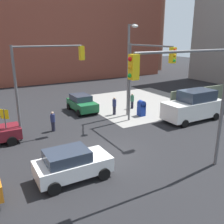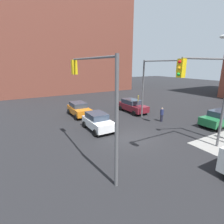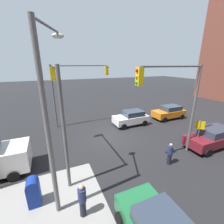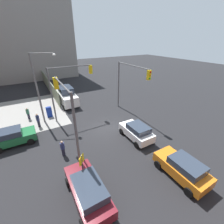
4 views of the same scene
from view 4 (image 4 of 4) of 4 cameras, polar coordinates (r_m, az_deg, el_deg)
The scene contains 18 objects.
ground_plane at distance 17.22m, azimuth -2.45°, elevation -6.30°, with size 120.00×120.00×0.00m, color black.
sidewalk_corner at distance 23.93m, azimuth -32.96°, elevation -0.94°, with size 12.00×12.00×0.01m, color gray.
construction_fence at distance 33.51m, azimuth -23.57°, elevation 10.36°, with size 22.87×0.12×2.40m, color slate.
building_loft_east at distance 48.91m, azimuth -33.00°, elevation 24.71°, with size 20.00×24.00×21.85m.
traffic_signal_nw_corner at distance 11.55m, azimuth -16.93°, elevation 1.14°, with size 5.13×0.36×6.50m.
traffic_signal_se_corner at distance 19.21m, azimuth 6.48°, elevation 12.36°, with size 6.18×0.36×6.50m.
traffic_signal_ne_corner at distance 18.47m, azimuth -16.44°, elevation 10.70°, with size 0.36×5.28×6.50m.
street_lamp_corner at distance 18.57m, azimuth -25.84°, elevation 9.48°, with size 1.31×2.49×8.00m.
warning_sign_two_way at distance 10.93m, azimuth -11.34°, elevation -18.96°, with size 0.48×0.48×2.40m.
mailbox_blue at distance 20.99m, azimuth -22.86°, elevation 0.24°, with size 0.56×0.64×1.43m.
hatchback_green at distance 17.31m, azimuth -33.62°, elevation -7.86°, with size 2.02×3.81×1.62m.
coupe_orange at distance 12.70m, azimuth 25.27°, elevation -18.68°, with size 3.99×2.02×1.62m.
hatchback_maroon at distance 10.60m, azimuth -9.18°, elevation -27.26°, with size 4.45×2.02×1.62m.
coupe_white at distance 15.43m, azimuth 9.35°, elevation -7.26°, with size 3.80×2.02×1.62m.
van_white_delivery at distance 24.13m, azimuth -16.82°, elevation 5.92°, with size 5.40×2.32×2.62m.
pedestrian_crossing at distance 19.08m, azimuth -26.35°, elevation -2.80°, with size 0.36×0.36×1.67m.
pedestrian_waiting at distance 13.92m, azimuth -18.25°, elevation -12.93°, with size 0.36×0.36×1.55m.
pedestrian_walking_north at distance 21.49m, azimuth -29.36°, elevation -0.48°, with size 0.36×0.36×1.55m.
Camera 4 is at (-12.89, 6.55, 9.36)m, focal length 24.00 mm.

